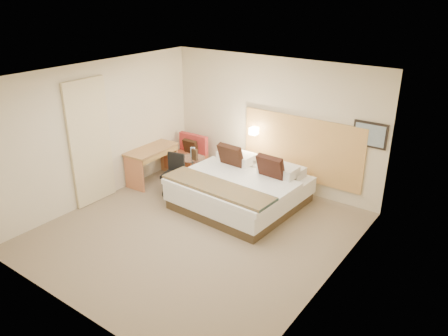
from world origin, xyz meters
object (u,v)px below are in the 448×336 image
Objects in this scene: desk_chair at (174,178)px; side_table at (193,169)px; desk at (152,155)px; lounge_chair at (188,157)px; bed at (241,188)px.

side_table is at bearing 91.43° from desk_chair.
lounge_chair is at bearing 76.16° from desk.
lounge_chair is 1.27m from desk_chair.
desk is 1.46× the size of desk_chair.
desk_chair reaches higher than side_table.
side_table is 0.92m from desk.
desk is (-0.79, -0.39, 0.26)m from side_table.
bed is 1.43m from desk_chair.
desk is at bearing -153.82° from side_table.
bed is 1.84× the size of desk.
side_table is at bearing 26.18° from desk.
desk_chair is at bearing -163.33° from bed.
desk_chair is at bearing -15.61° from desk.
desk_chair is (-1.37, -0.41, 0.00)m from bed.
lounge_chair is at bearing 137.75° from side_table.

